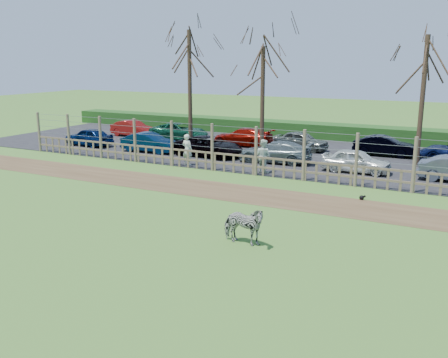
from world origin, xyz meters
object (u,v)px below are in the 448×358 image
at_px(tree_right, 425,69).
at_px(car_7, 133,129).
at_px(car_8, 179,132).
at_px(visitor_a, 187,150).
at_px(car_2, 209,146).
at_px(tree_left, 189,61).
at_px(car_3, 275,152).
at_px(car_4, 356,161).
at_px(car_10, 301,141).
at_px(car_11, 384,146).
at_px(visitor_b, 263,156).
at_px(car_0, 89,137).
at_px(tree_mid, 263,74).
at_px(car_1, 149,142).
at_px(zebra, 243,225).
at_px(car_9, 243,137).
at_px(crow, 362,197).

height_order(tree_right, car_7, tree_right).
distance_m(tree_right, car_8, 17.21).
height_order(visitor_a, car_2, visitor_a).
height_order(tree_left, car_3, tree_left).
height_order(car_4, car_10, same).
xyz_separation_m(car_3, car_11, (5.15, 4.88, 0.00)).
distance_m(tree_left, car_2, 5.47).
xyz_separation_m(visitor_b, car_0, (-13.67, 2.22, -0.26)).
height_order(car_2, car_7, same).
distance_m(tree_mid, car_7, 12.38).
relative_size(car_1, car_2, 0.84).
distance_m(zebra, car_0, 20.85).
relative_size(visitor_a, car_2, 0.40).
relative_size(car_0, car_7, 0.97).
xyz_separation_m(car_7, car_9, (9.19, -0.00, 0.00)).
height_order(car_0, car_11, same).
xyz_separation_m(visitor_b, crow, (5.66, -2.82, -0.80)).
xyz_separation_m(car_0, car_3, (13.28, 0.47, 0.00)).
bearing_deg(car_3, car_10, 173.62).
xyz_separation_m(zebra, visitor_a, (-7.83, 9.55, 0.27)).
height_order(tree_right, car_4, tree_right).
relative_size(car_3, car_10, 1.17).
relative_size(car_0, car_2, 0.82).
relative_size(car_0, car_11, 0.97).
bearing_deg(tree_left, car_0, -167.26).
bearing_deg(tree_left, visitor_b, -29.98).
bearing_deg(crow, car_0, 165.38).
height_order(tree_right, car_11, tree_right).
xyz_separation_m(tree_right, car_1, (-15.55, -3.16, -4.60)).
height_order(crow, car_9, car_9).
bearing_deg(car_2, car_7, 68.20).
relative_size(crow, car_11, 0.07).
distance_m(car_3, car_8, 10.24).
xyz_separation_m(visitor_b, car_2, (-4.66, 2.65, -0.26)).
relative_size(zebra, visitor_b, 0.87).
bearing_deg(tree_mid, car_10, 52.79).
distance_m(visitor_b, car_0, 13.85).
bearing_deg(tree_left, visitor_a, -61.60).
distance_m(car_10, car_11, 5.13).
xyz_separation_m(tree_right, car_4, (-2.62, -3.09, -4.60)).
bearing_deg(car_9, car_2, -5.16).
relative_size(car_1, car_4, 1.03).
bearing_deg(car_2, tree_right, -73.08).
height_order(tree_mid, car_0, tree_mid).
height_order(tree_mid, car_4, tree_mid).
bearing_deg(tree_mid, tree_right, 3.18).
relative_size(car_1, car_10, 1.03).
bearing_deg(car_7, zebra, -127.72).
height_order(tree_left, car_8, tree_left).
distance_m(car_3, car_9, 5.82).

